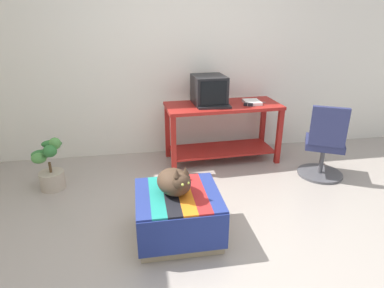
{
  "coord_description": "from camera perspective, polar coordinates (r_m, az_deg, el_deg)",
  "views": [
    {
      "loc": [
        -0.53,
        -2.27,
        1.82
      ],
      "look_at": [
        0.0,
        0.85,
        0.55
      ],
      "focal_mm": 30.7,
      "sensor_mm": 36.0,
      "label": 1
    }
  ],
  "objects": [
    {
      "name": "ottoman_with_blanket",
      "position": [
        2.88,
        -2.4,
        -12.2
      ],
      "size": [
        0.7,
        0.68,
        0.41
      ],
      "color": "tan",
      "rests_on": "ground_plane"
    },
    {
      "name": "tv_monitor",
      "position": [
        4.12,
        2.96,
        9.32
      ],
      "size": [
        0.41,
        0.45,
        0.35
      ],
      "rotation": [
        0.0,
        0.0,
        0.05
      ],
      "color": "black",
      "rests_on": "desk"
    },
    {
      "name": "potted_plant",
      "position": [
        3.89,
        -23.47,
        -3.69
      ],
      "size": [
        0.33,
        0.27,
        0.6
      ],
      "color": "#B7A893",
      "rests_on": "ground_plane"
    },
    {
      "name": "stapler",
      "position": [
        4.1,
        9.77,
        6.78
      ],
      "size": [
        0.11,
        0.09,
        0.04
      ],
      "primitive_type": "cube",
      "rotation": [
        0.0,
        0.0,
        1.01
      ],
      "color": "black",
      "rests_on": "desk"
    },
    {
      "name": "cat",
      "position": [
        2.71,
        -2.96,
        -6.54
      ],
      "size": [
        0.37,
        0.44,
        0.28
      ],
      "rotation": [
        0.0,
        0.0,
        0.39
      ],
      "color": "#473323",
      "rests_on": "ottoman_with_blanket"
    },
    {
      "name": "desk",
      "position": [
        4.21,
        5.29,
        3.71
      ],
      "size": [
        1.46,
        0.65,
        0.75
      ],
      "rotation": [
        0.0,
        0.0,
        0.05
      ],
      "color": "maroon",
      "rests_on": "ground_plane"
    },
    {
      "name": "book",
      "position": [
        4.23,
        10.39,
        7.17
      ],
      "size": [
        0.2,
        0.25,
        0.04
      ],
      "primitive_type": "cube",
      "rotation": [
        0.0,
        0.0,
        -0.03
      ],
      "color": "white",
      "rests_on": "desk"
    },
    {
      "name": "office_chair",
      "position": [
        4.07,
        22.01,
        -0.45
      ],
      "size": [
        0.57,
        0.57,
        0.89
      ],
      "rotation": [
        0.0,
        0.0,
        2.65
      ],
      "color": "#4C4C51",
      "rests_on": "ground_plane"
    },
    {
      "name": "keyboard",
      "position": [
        3.98,
        3.88,
        6.46
      ],
      "size": [
        0.41,
        0.17,
        0.02
      ],
      "primitive_type": "cube",
      "rotation": [
        0.0,
        0.0,
        -0.05
      ],
      "color": "black",
      "rests_on": "desk"
    },
    {
      "name": "pen",
      "position": [
        4.29,
        11.77,
        7.1
      ],
      "size": [
        0.14,
        0.01,
        0.01
      ],
      "primitive_type": "cylinder",
      "rotation": [
        0.0,
        1.57,
        3.14
      ],
      "color": "#B7B7BC",
      "rests_on": "desk"
    },
    {
      "name": "ground_plane",
      "position": [
        2.95,
        2.84,
        -16.17
      ],
      "size": [
        14.0,
        14.0,
        0.0
      ],
      "primitive_type": "plane",
      "color": "#9E9389"
    },
    {
      "name": "back_wall",
      "position": [
        4.38,
        -2.75,
        15.03
      ],
      "size": [
        8.0,
        0.1,
        2.6
      ],
      "primitive_type": "cube",
      "color": "silver",
      "rests_on": "ground_plane"
    }
  ]
}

